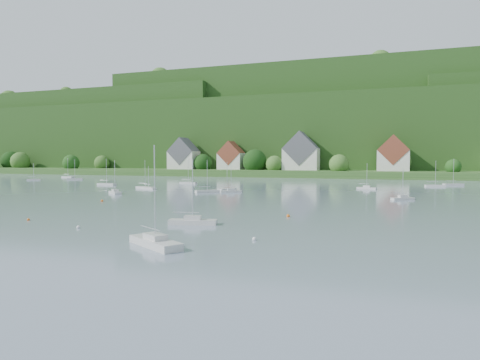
% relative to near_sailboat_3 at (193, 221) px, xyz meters
% --- Properties ---
extents(far_shore_strip, '(600.00, 60.00, 3.00)m').
position_rel_near_sailboat_3_xyz_m(far_shore_strip, '(-17.02, 156.22, 1.06)').
color(far_shore_strip, '#2C541F').
rests_on(far_shore_strip, ground).
extents(forested_ridge, '(620.00, 181.22, 69.89)m').
position_rel_near_sailboat_3_xyz_m(forested_ridge, '(-16.62, 224.79, 22.45)').
color(forested_ridge, '#183D13').
rests_on(forested_ridge, ground).
extents(village_building_0, '(14.00, 10.40, 16.00)m').
position_rel_near_sailboat_3_xyz_m(village_building_0, '(-72.02, 143.22, 9.07)').
color(village_building_0, silver).
rests_on(village_building_0, far_shore_strip).
extents(village_building_1, '(12.00, 9.36, 14.00)m').
position_rel_near_sailboat_3_xyz_m(village_building_1, '(-47.02, 145.22, 8.31)').
color(village_building_1, silver).
rests_on(village_building_1, far_shore_strip).
extents(village_building_2, '(16.00, 11.44, 18.00)m').
position_rel_near_sailboat_3_xyz_m(village_building_2, '(-12.02, 144.22, 9.83)').
color(village_building_2, silver).
rests_on(village_building_2, far_shore_strip).
extents(village_building_3, '(13.00, 10.40, 15.50)m').
position_rel_near_sailboat_3_xyz_m(village_building_3, '(27.98, 142.22, 8.99)').
color(village_building_3, silver).
rests_on(village_building_3, far_shore_strip).
extents(near_sailboat_3, '(6.27, 3.07, 8.15)m').
position_rel_near_sailboat_3_xyz_m(near_sailboat_3, '(0.00, 0.00, 0.00)').
color(near_sailboat_3, silver).
rests_on(near_sailboat_3, ground).
extents(near_sailboat_4, '(7.04, 5.44, 9.55)m').
position_rel_near_sailboat_3_xyz_m(near_sailboat_4, '(2.23, -13.07, 0.04)').
color(near_sailboat_4, silver).
rests_on(near_sailboat_4, ground).
extents(mooring_buoy_0, '(0.38, 0.38, 0.38)m').
position_rel_near_sailboat_3_xyz_m(mooring_buoy_0, '(-22.31, -4.03, -0.44)').
color(mooring_buoy_0, orange).
rests_on(mooring_buoy_0, ground).
extents(mooring_buoy_1, '(0.43, 0.43, 0.43)m').
position_rel_near_sailboat_3_xyz_m(mooring_buoy_1, '(-11.72, -6.97, -0.44)').
color(mooring_buoy_1, silver).
rests_on(mooring_buoy_1, ground).
extents(mooring_buoy_2, '(0.50, 0.50, 0.50)m').
position_rel_near_sailboat_3_xyz_m(mooring_buoy_2, '(10.05, 10.31, -0.44)').
color(mooring_buoy_2, orange).
rests_on(mooring_buoy_2, ground).
extents(mooring_buoy_3, '(0.50, 0.50, 0.50)m').
position_rel_near_sailboat_3_xyz_m(mooring_buoy_3, '(-28.39, 19.59, -0.44)').
color(mooring_buoy_3, orange).
rests_on(mooring_buoy_3, ground).
extents(mooring_buoy_4, '(0.44, 0.44, 0.44)m').
position_rel_near_sailboat_3_xyz_m(mooring_buoy_4, '(10.24, -7.26, -0.44)').
color(mooring_buoy_4, silver).
rests_on(mooring_buoy_4, ground).
extents(far_sailboat_cluster, '(198.53, 66.82, 8.53)m').
position_rel_near_sailboat_3_xyz_m(far_sailboat_cluster, '(-8.66, 70.06, -0.08)').
color(far_sailboat_cluster, silver).
rests_on(far_sailboat_cluster, ground).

